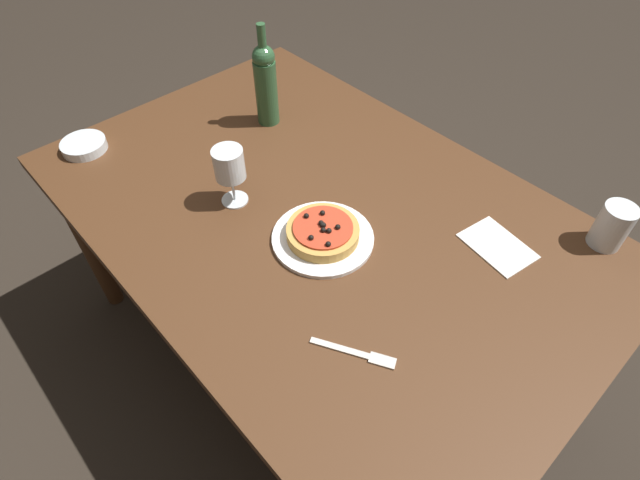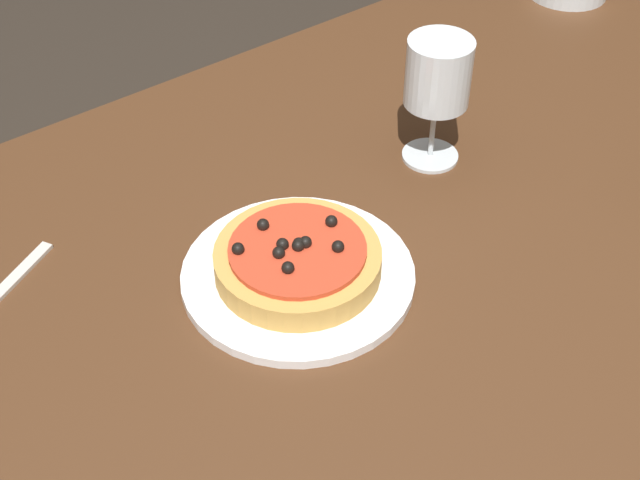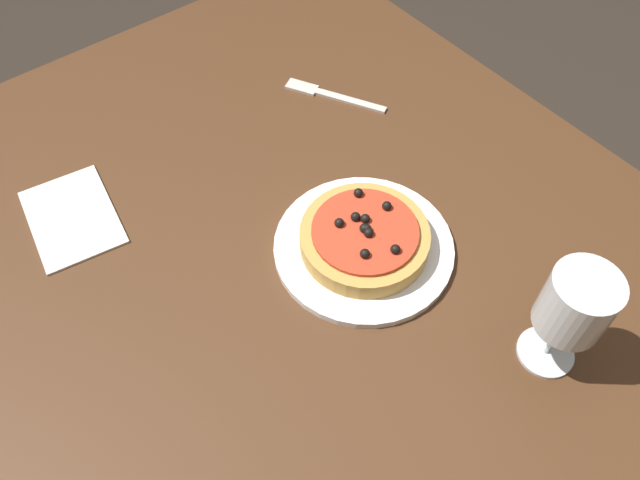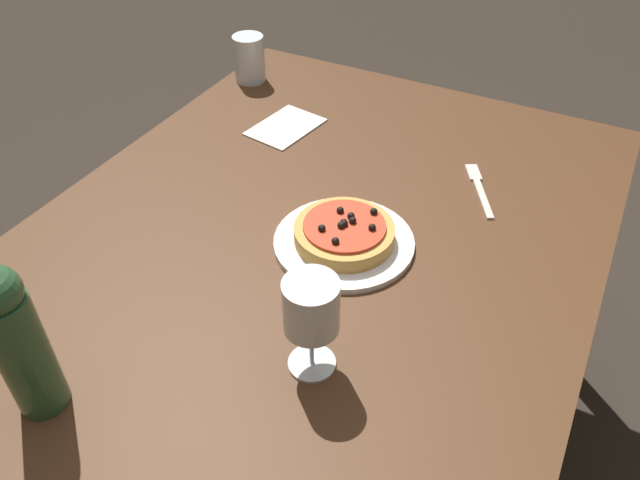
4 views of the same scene
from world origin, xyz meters
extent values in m
cube|color=#4C2D19|center=(0.00, 0.00, 0.71)|extent=(1.57, 1.04, 0.03)
cylinder|color=#4C2D19|center=(-0.73, -0.46, 0.34)|extent=(0.06, 0.06, 0.69)
cylinder|color=white|center=(0.10, -0.07, 0.73)|extent=(0.26, 0.26, 0.01)
cylinder|color=gold|center=(0.10, -0.07, 0.75)|extent=(0.19, 0.19, 0.03)
cylinder|color=red|center=(0.10, -0.07, 0.77)|extent=(0.15, 0.15, 0.01)
sphere|color=black|center=(0.09, -0.07, 0.78)|extent=(0.01, 0.01, 0.01)
sphere|color=black|center=(0.11, -0.08, 0.78)|extent=(0.01, 0.01, 0.01)
sphere|color=black|center=(0.11, -0.12, 0.78)|extent=(0.01, 0.01, 0.01)
sphere|color=black|center=(0.04, -0.08, 0.78)|extent=(0.01, 0.01, 0.01)
sphere|color=black|center=(0.09, -0.07, 0.78)|extent=(0.01, 0.01, 0.01)
sphere|color=black|center=(0.10, -0.07, 0.78)|extent=(0.01, 0.01, 0.01)
sphere|color=black|center=(0.15, -0.10, 0.78)|extent=(0.01, 0.01, 0.01)
sphere|color=black|center=(0.12, -0.05, 0.78)|extent=(0.01, 0.01, 0.01)
sphere|color=black|center=(0.12, -0.07, 0.78)|extent=(0.01, 0.01, 0.01)
sphere|color=black|center=(0.06, -0.04, 0.78)|extent=(0.01, 0.01, 0.01)
cylinder|color=silver|center=(-0.18, -0.15, 0.73)|extent=(0.07, 0.07, 0.00)
cylinder|color=silver|center=(-0.18, -0.15, 0.77)|extent=(0.01, 0.01, 0.08)
cylinder|color=silver|center=(-0.18, -0.15, 0.85)|extent=(0.08, 0.08, 0.09)
cube|color=beige|center=(0.35, -0.26, 0.73)|extent=(0.12, 0.08, 0.00)
camera|label=1|loc=(0.73, -0.66, 1.67)|focal=28.00mm
camera|label=2|loc=(0.51, 0.51, 1.43)|focal=50.00mm
camera|label=3|loc=(-0.28, 0.31, 1.47)|focal=35.00mm
camera|label=4|loc=(-0.70, -0.44, 1.49)|focal=35.00mm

